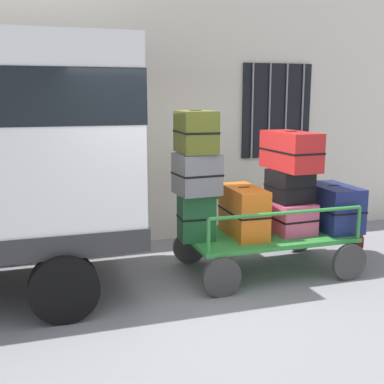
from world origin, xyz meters
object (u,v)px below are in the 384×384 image
object	(u,v)px
suitcase_center_bottom	(289,217)
suitcase_center_top	(291,151)
suitcase_midleft_bottom	(244,211)
backpack	(355,238)
luggage_cart	(266,241)
suitcase_midright_bottom	(333,207)
suitcase_left_middle	(197,174)
suitcase_left_bottom	(196,217)
suitcase_left_top	(196,132)
suitcase_center_middle	(290,186)

from	to	relation	value
suitcase_center_bottom	suitcase_center_top	xyz separation A→B (m)	(0.00, 0.03, 0.85)
suitcase_midleft_bottom	backpack	bearing A→B (deg)	8.11
luggage_cart	suitcase_midright_bottom	distance (m)	1.02
luggage_cart	suitcase_left_middle	world-z (taller)	suitcase_left_middle
suitcase_center_top	backpack	distance (m)	1.85
suitcase_left_middle	backpack	size ratio (longest dim) A/B	1.20
suitcase_left_bottom	suitcase_midleft_bottom	xyz separation A→B (m)	(0.63, 0.01, 0.02)
luggage_cart	suitcase_center_top	bearing A→B (deg)	3.26
suitcase_left_bottom	suitcase_midright_bottom	bearing A→B (deg)	-1.35
suitcase_left_top	suitcase_left_bottom	bearing A→B (deg)	-90.00
luggage_cart	suitcase_midleft_bottom	distance (m)	0.52
suitcase_left_bottom	suitcase_left_middle	size ratio (longest dim) A/B	1.09
suitcase_left_bottom	suitcase_center_bottom	world-z (taller)	suitcase_left_bottom
luggage_cart	backpack	world-z (taller)	luggage_cart
suitcase_left_bottom	suitcase_left_top	distance (m)	1.03
suitcase_midright_bottom	backpack	world-z (taller)	suitcase_midright_bottom
luggage_cart	suitcase_left_bottom	bearing A→B (deg)	179.31
backpack	luggage_cart	bearing A→B (deg)	-169.51
backpack	suitcase_midright_bottom	bearing A→B (deg)	-152.53
suitcase_midleft_bottom	backpack	size ratio (longest dim) A/B	1.90
suitcase_midleft_bottom	suitcase_center_bottom	size ratio (longest dim) A/B	1.26
suitcase_left_top	suitcase_center_top	xyz separation A→B (m)	(1.26, -0.02, -0.26)
suitcase_left_top	backpack	world-z (taller)	suitcase_left_top
luggage_cart	suitcase_center_middle	size ratio (longest dim) A/B	3.97
suitcase_center_bottom	suitcase_center_middle	bearing A→B (deg)	90.00
suitcase_left_top	suitcase_midright_bottom	world-z (taller)	suitcase_left_top
suitcase_center_bottom	suitcase_midright_bottom	bearing A→B (deg)	-2.19
luggage_cart	suitcase_midleft_bottom	world-z (taller)	suitcase_midleft_bottom
luggage_cart	suitcase_center_bottom	xyz separation A→B (m)	(0.31, -0.01, 0.30)
suitcase_center_top	suitcase_center_middle	bearing A→B (deg)	-90.00
luggage_cart	suitcase_left_top	xyz separation A→B (m)	(-0.94, 0.04, 1.42)
suitcase_left_middle	suitcase_left_top	bearing A→B (deg)	90.00
suitcase_left_bottom	suitcase_center_bottom	distance (m)	1.26
suitcase_center_bottom	backpack	world-z (taller)	suitcase_center_bottom
suitcase_left_middle	luggage_cart	bearing A→B (deg)	0.66
suitcase_left_top	suitcase_center_middle	world-z (taller)	suitcase_left_top
suitcase_midright_bottom	suitcase_left_top	bearing A→B (deg)	177.91
luggage_cart	backpack	distance (m)	1.60
suitcase_left_bottom	backpack	world-z (taller)	suitcase_left_bottom
suitcase_left_bottom	suitcase_left_top	bearing A→B (deg)	90.00
suitcase_left_bottom	suitcase_center_middle	world-z (taller)	suitcase_center_middle
suitcase_center_bottom	backpack	size ratio (longest dim) A/B	1.51
suitcase_center_bottom	suitcase_midright_bottom	distance (m)	0.64
suitcase_center_top	luggage_cart	bearing A→B (deg)	-176.74
suitcase_left_middle	suitcase_center_top	xyz separation A→B (m)	(1.26, 0.03, 0.23)
suitcase_left_middle	suitcase_center_top	world-z (taller)	suitcase_center_top
luggage_cart	suitcase_left_top	size ratio (longest dim) A/B	3.43
suitcase_left_top	suitcase_midright_bottom	xyz separation A→B (m)	(1.89, -0.07, -1.03)
backpack	suitcase_left_middle	bearing A→B (deg)	-173.17
suitcase_midleft_bottom	suitcase_center_bottom	xyz separation A→B (m)	(0.63, -0.03, -0.11)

